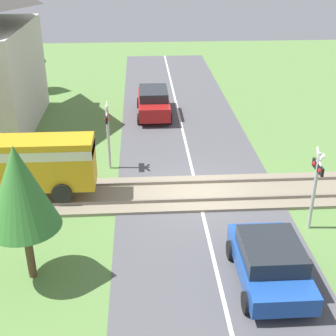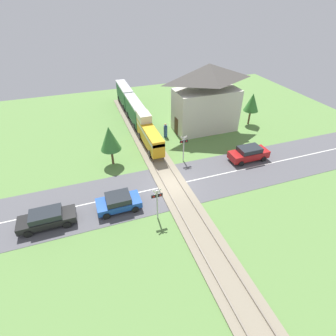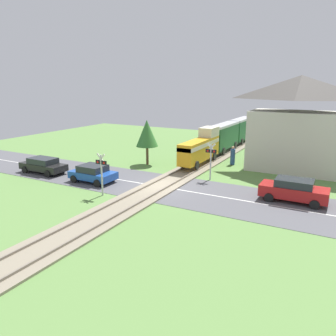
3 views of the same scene
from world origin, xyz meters
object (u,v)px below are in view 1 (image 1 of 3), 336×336
object	(u,v)px
crossing_signal_east_approach	(108,127)
crossing_signal_west_approach	(316,179)
car_near_crossing	(270,261)
car_far_side	(154,102)

from	to	relation	value
crossing_signal_east_approach	crossing_signal_west_approach	bearing A→B (deg)	-125.73
car_near_crossing	crossing_signal_east_approach	bearing A→B (deg)	32.53
car_far_side	crossing_signal_east_approach	world-z (taller)	crossing_signal_east_approach
crossing_signal_west_approach	car_near_crossing	bearing A→B (deg)	141.69
car_near_crossing	car_far_side	world-z (taller)	car_far_side
car_near_crossing	crossing_signal_east_approach	size ratio (longest dim) A/B	1.22
crossing_signal_west_approach	crossing_signal_east_approach	size ratio (longest dim) A/B	1.00
car_far_side	car_near_crossing	bearing A→B (deg)	-168.81
car_near_crossing	car_far_side	xyz separation A→B (m)	(14.56, 2.88, 0.08)
car_near_crossing	crossing_signal_east_approach	world-z (taller)	crossing_signal_east_approach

